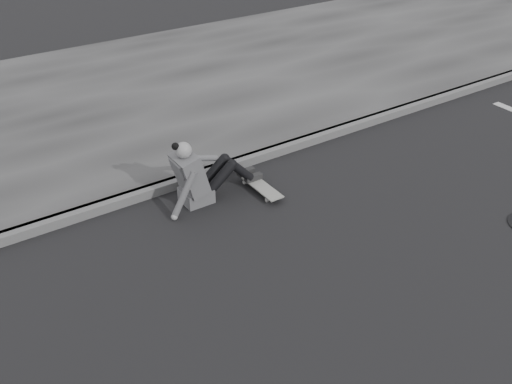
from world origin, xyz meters
TOP-DOWN VIEW (x-y plane):
  - ground at (0.00, 0.00)m, footprint 80.00×80.00m
  - curb at (0.00, 2.58)m, footprint 24.00×0.16m
  - sidewalk at (0.00, 5.60)m, footprint 24.00×6.00m
  - skateboard at (-0.67, 1.88)m, footprint 0.20×0.78m
  - seated_woman at (-1.41, 2.13)m, footprint 1.38×0.46m

SIDE VIEW (x-z plane):
  - ground at x=0.00m, z-range 0.00..0.00m
  - curb at x=0.00m, z-range 0.00..0.12m
  - sidewalk at x=0.00m, z-range 0.00..0.12m
  - skateboard at x=-0.67m, z-range 0.03..0.12m
  - seated_woman at x=-1.41m, z-range -0.08..0.80m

